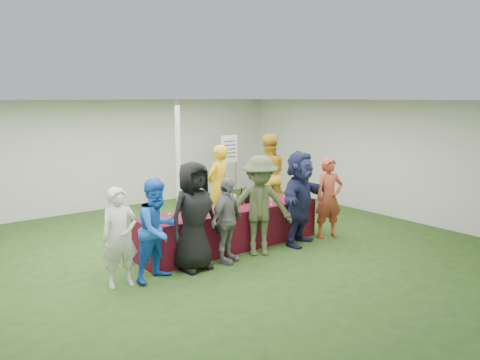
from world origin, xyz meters
TOP-DOWN VIEW (x-y plane):
  - ground at (0.00, 0.00)m, footprint 60.00×60.00m
  - tent at (0.50, 1.20)m, footprint 10.00×10.00m
  - serving_table at (0.69, -0.37)m, footprint 3.60×0.80m
  - wine_bottles at (1.27, -0.22)m, footprint 0.60×0.11m
  - wine_glasses at (0.39, -0.63)m, footprint 2.77×0.11m
  - water_bottle at (0.83, -0.29)m, footprint 0.07×0.07m
  - bar_towel at (2.25, -0.32)m, footprint 0.25×0.18m
  - dump_bucket at (2.32, -0.59)m, footprint 0.26×0.26m
  - wine_list_sign at (2.75, 2.50)m, footprint 0.50×0.03m
  - staff_pourer at (1.27, 0.88)m, footprint 0.75×0.60m
  - staff_back at (2.76, 1.01)m, footprint 1.17×1.09m
  - customer_0 at (-1.68, -0.84)m, footprint 0.58×0.42m
  - customer_1 at (-1.11, -0.95)m, footprint 0.89×0.77m
  - customer_2 at (-0.45, -0.91)m, footprint 0.91×0.63m
  - customer_3 at (0.15, -0.97)m, footprint 0.92×0.66m
  - customer_4 at (0.84, -1.00)m, footprint 1.32×1.14m
  - customer_5 at (1.82, -1.00)m, footprint 1.73×1.10m
  - customer_6 at (2.61, -1.02)m, footprint 0.68×0.56m

SIDE VIEW (x-z plane):
  - ground at x=0.00m, z-range 0.00..0.00m
  - serving_table at x=0.69m, z-range 0.00..0.75m
  - customer_3 at x=0.15m, z-range 0.00..1.45m
  - customer_0 at x=-1.68m, z-range 0.00..1.49m
  - bar_towel at x=2.25m, z-range 0.75..0.78m
  - customer_1 at x=-1.11m, z-range 0.00..1.57m
  - customer_6 at x=2.61m, z-range 0.00..1.59m
  - dump_bucket at x=2.32m, z-range 0.75..0.93m
  - water_bottle at x=0.83m, z-range 0.74..0.97m
  - wine_glasses at x=0.39m, z-range 0.78..0.95m
  - wine_bottles at x=1.27m, z-range 0.71..1.03m
  - customer_4 at x=0.84m, z-range 0.00..1.77m
  - customer_2 at x=-0.45m, z-range 0.00..1.77m
  - staff_pourer at x=1.27m, z-range 0.00..1.78m
  - customer_5 at x=1.82m, z-range 0.00..1.79m
  - staff_back at x=2.76m, z-range 0.00..1.93m
  - wine_list_sign at x=2.75m, z-range 0.42..2.22m
  - tent at x=0.50m, z-range -3.65..6.35m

